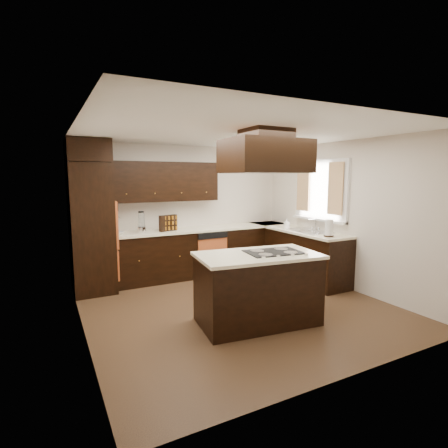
{
  "coord_description": "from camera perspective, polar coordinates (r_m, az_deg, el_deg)",
  "views": [
    {
      "loc": [
        -2.46,
        -4.31,
        1.9
      ],
      "look_at": [
        0.1,
        0.6,
        1.15
      ],
      "focal_mm": 28.0,
      "sensor_mm": 36.0,
      "label": 1
    }
  ],
  "objects": [
    {
      "name": "wall_back",
      "position": [
        6.91,
        -6.55,
        2.27
      ],
      "size": [
        4.2,
        0.02,
        2.5
      ],
      "primitive_type": "cube",
      "color": "beige",
      "rests_on": "ground"
    },
    {
      "name": "upper_cabinets",
      "position": [
        6.56,
        -9.58,
        6.83
      ],
      "size": [
        2.0,
        0.34,
        0.72
      ],
      "primitive_type": "cube",
      "color": "black",
      "rests_on": "wall_back"
    },
    {
      "name": "floor",
      "position": [
        5.32,
        2.09,
        -13.34
      ],
      "size": [
        4.2,
        4.2,
        0.02
      ],
      "primitive_type": "cube",
      "color": "brown",
      "rests_on": "ground"
    },
    {
      "name": "island_top",
      "position": [
        4.52,
        5.56,
        -5.11
      ],
      "size": [
        1.65,
        1.06,
        0.04
      ],
      "primitive_type": "cube",
      "rotation": [
        0.0,
        0.0,
        -0.12
      ],
      "color": "#FDF3CD",
      "rests_on": "island"
    },
    {
      "name": "blender_base",
      "position": [
        6.33,
        -13.29,
        -0.94
      ],
      "size": [
        0.15,
        0.15,
        0.1
      ],
      "primitive_type": "cylinder",
      "color": "silver",
      "rests_on": "countertop_back"
    },
    {
      "name": "wall_front",
      "position": [
        3.36,
        20.3,
        -3.94
      ],
      "size": [
        4.2,
        0.02,
        2.5
      ],
      "primitive_type": "cube",
      "color": "beige",
      "rests_on": "ground"
    },
    {
      "name": "window_pane",
      "position": [
        6.67,
        15.68,
        5.28
      ],
      "size": [
        0.0,
        1.2,
        1.0
      ],
      "primitive_type": "cube",
      "color": "white",
      "rests_on": "wall_right"
    },
    {
      "name": "sink_rim",
      "position": [
        6.54,
        13.54,
        -1.09
      ],
      "size": [
        0.52,
        0.84,
        0.01
      ],
      "primitive_type": "cube",
      "color": "silver",
      "rests_on": "countertop_right"
    },
    {
      "name": "wall_oven_face",
      "position": [
        6.15,
        -17.63,
        0.07
      ],
      "size": [
        0.05,
        0.62,
        0.78
      ],
      "primitive_type": "cube",
      "color": "#D9622E",
      "rests_on": "oven_column"
    },
    {
      "name": "countertop_back",
      "position": [
        6.66,
        -5.22,
        -0.95
      ],
      "size": [
        2.93,
        0.63,
        0.04
      ],
      "primitive_type": "cube",
      "color": "#FDF3CD",
      "rests_on": "base_cabinets_back"
    },
    {
      "name": "blender_pitcher",
      "position": [
        6.3,
        -13.34,
        0.67
      ],
      "size": [
        0.13,
        0.13,
        0.26
      ],
      "primitive_type": "cone",
      "color": "silver",
      "rests_on": "blender_base"
    },
    {
      "name": "dishwasher_front",
      "position": [
        6.62,
        -1.88,
        -5.41
      ],
      "size": [
        0.6,
        0.05,
        0.72
      ],
      "primitive_type": "cube",
      "color": "#D9622E",
      "rests_on": "floor"
    },
    {
      "name": "oven_column",
      "position": [
        6.11,
        -20.83,
        -0.69
      ],
      "size": [
        0.65,
        0.75,
        2.12
      ],
      "primitive_type": "cube",
      "color": "black",
      "rests_on": "floor"
    },
    {
      "name": "hood_duct",
      "position": [
        4.58,
        6.88,
        14.36
      ],
      "size": [
        0.55,
        0.5,
        0.13
      ],
      "primitive_type": "cube",
      "color": "black",
      "rests_on": "ceiling"
    },
    {
      "name": "spice_rack",
      "position": [
        6.43,
        -9.11,
        0.17
      ],
      "size": [
        0.36,
        0.19,
        0.29
      ],
      "primitive_type": "cube",
      "rotation": [
        0.0,
        0.0,
        0.32
      ],
      "color": "black",
      "rests_on": "countertop_back"
    },
    {
      "name": "countertop_right",
      "position": [
        6.79,
        11.51,
        -0.9
      ],
      "size": [
        0.63,
        2.4,
        0.04
      ],
      "primitive_type": "cube",
      "color": "#FDF3CD",
      "rests_on": "base_cabinets_right"
    },
    {
      "name": "wall_left",
      "position": [
        4.37,
        -22.63,
        -1.44
      ],
      "size": [
        0.02,
        4.2,
        2.5
      ],
      "primitive_type": "cube",
      "color": "beige",
      "rests_on": "ground"
    },
    {
      "name": "wall_right",
      "position": [
        6.32,
        19.04,
        1.38
      ],
      "size": [
        0.02,
        4.2,
        2.5
      ],
      "primitive_type": "cube",
      "color": "beige",
      "rests_on": "ground"
    },
    {
      "name": "mixing_bowl",
      "position": [
        6.23,
        -17.07,
        -1.42
      ],
      "size": [
        0.29,
        0.29,
        0.06
      ],
      "primitive_type": "imported",
      "rotation": [
        0.0,
        0.0,
        0.31
      ],
      "color": "white",
      "rests_on": "countertop_back"
    },
    {
      "name": "soap_bottle",
      "position": [
        6.84,
        10.2,
        0.11
      ],
      "size": [
        0.09,
        0.09,
        0.18
      ],
      "primitive_type": "imported",
      "rotation": [
        0.0,
        0.0,
        -0.1
      ],
      "color": "white",
      "rests_on": "countertop_right"
    },
    {
      "name": "base_cabinets_right",
      "position": [
        6.89,
        11.5,
        -4.68
      ],
      "size": [
        0.6,
        2.4,
        0.88
      ],
      "primitive_type": "cube",
      "color": "black",
      "rests_on": "floor"
    },
    {
      "name": "ceiling",
      "position": [
        5.0,
        2.24,
        14.71
      ],
      "size": [
        4.2,
        4.2,
        0.02
      ],
      "primitive_type": "cube",
      "color": "white",
      "rests_on": "ground"
    },
    {
      "name": "window_frame",
      "position": [
        6.65,
        15.51,
        5.28
      ],
      "size": [
        0.06,
        1.32,
        1.12
      ],
      "primitive_type": "cube",
      "color": "white",
      "rests_on": "wall_right"
    },
    {
      "name": "cooktop",
      "position": [
        4.62,
        8.11,
        -4.55
      ],
      "size": [
        0.76,
        0.56,
        0.01
      ],
      "primitive_type": "cube",
      "rotation": [
        0.0,
        0.0,
        -0.12
      ],
      "color": "black",
      "rests_on": "island_top"
    },
    {
      "name": "curtain_right",
      "position": [
        6.92,
        12.78,
        5.87
      ],
      "size": [
        0.02,
        0.34,
        0.9
      ],
      "primitive_type": "cube",
      "color": "beige",
      "rests_on": "wall_right"
    },
    {
      "name": "island",
      "position": [
        4.64,
        5.48,
        -10.65
      ],
      "size": [
        1.59,
        1.0,
        0.88
      ],
      "primitive_type": "cube",
      "rotation": [
        0.0,
        0.0,
        -0.12
      ],
      "color": "black",
      "rests_on": "floor"
    },
    {
      "name": "range_hood",
      "position": [
        4.56,
        6.83,
        10.92
      ],
      "size": [
        1.05,
        0.72,
        0.42
      ],
      "primitive_type": "cube",
      "color": "black",
      "rests_on": "ceiling"
    },
    {
      "name": "paper_towel",
      "position": [
        6.0,
        16.76,
        -0.66
      ],
      "size": [
        0.14,
        0.14,
        0.28
      ],
      "primitive_type": "cylinder",
      "rotation": [
        0.0,
        0.0,
        0.09
      ],
      "color": "white",
      "rests_on": "countertop_right"
    },
    {
      "name": "base_cabinets_back",
      "position": [
        6.76,
        -5.22,
        -4.79
      ],
      "size": [
        2.93,
        0.6,
        0.88
      ],
      "primitive_type": "cube",
      "color": "black",
      "rests_on": "floor"
    },
    {
      "name": "curtain_left",
      "position": [
        6.3,
        17.73,
        5.53
      ],
      "size": [
        0.02,
        0.34,
        0.9
      ],
      "primitive_type": "cube",
      "color": "beige",
      "rests_on": "wall_right"
    }
  ]
}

